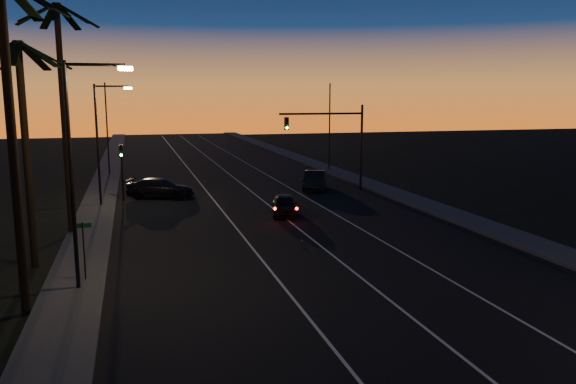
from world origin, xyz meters
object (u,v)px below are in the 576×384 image
object	(u,v)px
signal_mast	(335,132)
right_car	(315,180)
lead_car	(285,205)
cross_car	(161,188)

from	to	relation	value
signal_mast	right_car	size ratio (longest dim) A/B	1.43
lead_car	cross_car	world-z (taller)	cross_car
signal_mast	cross_car	xyz separation A→B (m)	(-13.90, 0.34, -4.02)
signal_mast	right_car	bearing A→B (deg)	144.12
lead_car	cross_car	size ratio (longest dim) A/B	0.82
signal_mast	lead_car	bearing A→B (deg)	-128.24
lead_car	right_car	size ratio (longest dim) A/B	0.93
cross_car	lead_car	bearing A→B (deg)	-48.49
cross_car	right_car	bearing A→B (deg)	2.85
signal_mast	cross_car	bearing A→B (deg)	178.59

